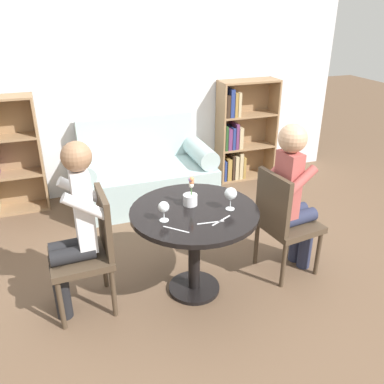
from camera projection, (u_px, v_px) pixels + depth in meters
The scene contains 15 objects.
ground_plane at pixel (194, 289), 3.21m from camera, with size 16.00×16.00×0.00m, color brown.
back_wall at pixel (129, 73), 4.43m from camera, with size 5.20×0.05×2.70m.
round_table at pixel (194, 227), 2.97m from camera, with size 0.93×0.93×0.71m.
couch at pixel (143, 175), 4.51m from camera, with size 1.51×0.80×0.92m.
bookshelf_right at pixel (239, 134), 5.01m from camera, with size 0.73×0.28×1.22m.
chair_left at pixel (90, 248), 2.85m from camera, with size 0.43×0.43×0.90m.
chair_right at pixel (283, 219), 3.22m from camera, with size 0.47×0.47×0.90m.
person_left at pixel (74, 228), 2.74m from camera, with size 0.42×0.35×1.28m.
person_right at pixel (293, 195), 3.18m from camera, with size 0.45×0.38×1.27m.
wine_glass_left at pixel (164, 208), 2.73m from camera, with size 0.08×0.08×0.14m.
wine_glass_right at pixel (231, 194), 2.87m from camera, with size 0.09×0.09×0.17m.
flower_vase at pixel (191, 196), 2.96m from camera, with size 0.10×0.10×0.22m.
knife_left_setting at pixel (176, 229), 2.66m from camera, with size 0.14×0.14×0.00m.
fork_left_setting at pixel (221, 220), 2.77m from camera, with size 0.17×0.10×0.00m.
knife_right_setting at pixel (211, 223), 2.74m from camera, with size 0.19×0.03×0.00m.
Camera 1 is at (-0.88, -2.42, 2.06)m, focal length 38.00 mm.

